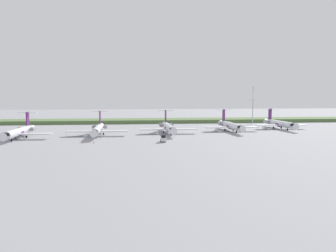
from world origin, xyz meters
The scene contains 11 objects.
ground_plane centered at (0.00, 30.00, 0.00)m, with size 500.00×500.00×0.00m, color #939399.
grass_berm centered at (0.00, 71.65, 0.98)m, with size 320.00×20.00×1.95m, color #597542.
regional_jet_nearest centered at (-53.85, 2.33, 2.54)m, with size 22.81×31.00×9.00m.
regional_jet_second centered at (-27.25, 8.66, 2.54)m, with size 22.81×31.00×9.00m.
regional_jet_third centered at (0.19, 13.26, 2.54)m, with size 22.81×31.00×9.00m.
regional_jet_fourth centered at (27.58, 18.81, 2.54)m, with size 22.81×31.00×9.00m.
regional_jet_fifth centered at (52.99, 26.19, 2.54)m, with size 22.81×31.00×9.00m.
antenna_mast centered at (51.53, 55.78, 8.28)m, with size 4.40×0.50×19.81m.
baggage_tug centered at (-4.56, -11.88, 1.00)m, with size 1.72×3.20×2.30m.
safety_cone_front_marker centered at (-30.48, -11.79, 0.28)m, with size 0.44×0.44×0.55m, color orange.
safety_cone_mid_marker centered at (-26.84, -12.17, 0.28)m, with size 0.44×0.44×0.55m, color orange.
Camera 1 is at (-15.76, -119.56, 14.66)m, focal length 35.79 mm.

